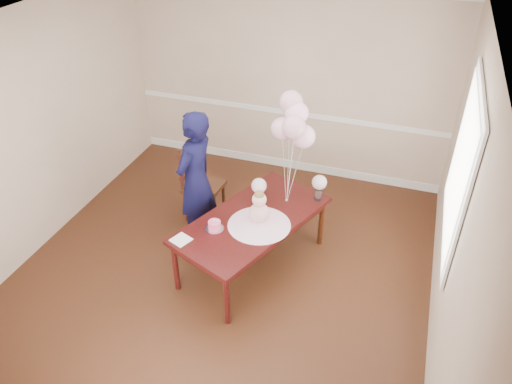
% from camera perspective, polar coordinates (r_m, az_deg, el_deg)
% --- Properties ---
extents(floor, '(4.50, 5.00, 0.00)m').
position_cam_1_polar(floor, '(5.72, -3.92, -9.33)').
color(floor, black).
rests_on(floor, ground).
extents(ceiling, '(4.50, 5.00, 0.02)m').
position_cam_1_polar(ceiling, '(4.34, -5.35, 17.57)').
color(ceiling, white).
rests_on(ceiling, wall_back).
extents(wall_back, '(4.50, 0.02, 2.70)m').
position_cam_1_polar(wall_back, '(7.02, 3.53, 12.47)').
color(wall_back, tan).
rests_on(wall_back, floor).
extents(wall_left, '(0.02, 5.00, 2.70)m').
position_cam_1_polar(wall_left, '(6.06, -24.65, 5.67)').
color(wall_left, tan).
rests_on(wall_left, floor).
extents(wall_right, '(0.02, 5.00, 2.70)m').
position_cam_1_polar(wall_right, '(4.62, 22.18, -2.67)').
color(wall_right, tan).
rests_on(wall_right, floor).
extents(chair_rail_trim, '(4.50, 0.02, 0.07)m').
position_cam_1_polar(chair_rail_trim, '(7.19, 3.38, 9.10)').
color(chair_rail_trim, white).
rests_on(chair_rail_trim, wall_back).
extents(baseboard_trim, '(4.50, 0.02, 0.12)m').
position_cam_1_polar(baseboard_trim, '(7.58, 3.17, 3.33)').
color(baseboard_trim, white).
rests_on(baseboard_trim, floor).
extents(window_frame, '(0.02, 1.66, 1.56)m').
position_cam_1_polar(window_frame, '(4.94, 22.44, 2.55)').
color(window_frame, white).
rests_on(window_frame, wall_right).
extents(window_blinds, '(0.01, 1.50, 1.40)m').
position_cam_1_polar(window_blinds, '(4.94, 22.24, 2.58)').
color(window_blinds, silver).
rests_on(window_blinds, wall_right).
extents(dining_table_top, '(1.48, 1.98, 0.04)m').
position_cam_1_polar(dining_table_top, '(5.42, -0.41, -3.19)').
color(dining_table_top, black).
rests_on(dining_table_top, table_leg_fl).
extents(table_apron, '(1.36, 1.86, 0.09)m').
position_cam_1_polar(table_apron, '(5.46, -0.41, -3.74)').
color(table_apron, black).
rests_on(table_apron, table_leg_fl).
extents(table_leg_fl, '(0.08, 0.08, 0.62)m').
position_cam_1_polar(table_leg_fl, '(5.41, -9.18, -8.40)').
color(table_leg_fl, black).
rests_on(table_leg_fl, floor).
extents(table_leg_fr, '(0.08, 0.08, 0.62)m').
position_cam_1_polar(table_leg_fr, '(5.00, -3.35, -12.25)').
color(table_leg_fr, black).
rests_on(table_leg_fr, floor).
extents(table_leg_bl, '(0.08, 0.08, 0.62)m').
position_cam_1_polar(table_leg_bl, '(6.32, 1.88, -0.85)').
color(table_leg_bl, black).
rests_on(table_leg_bl, floor).
extents(table_leg_br, '(0.08, 0.08, 0.62)m').
position_cam_1_polar(table_leg_br, '(5.97, 7.47, -3.50)').
color(table_leg_br, black).
rests_on(table_leg_br, floor).
extents(baby_skirt, '(0.88, 0.88, 0.09)m').
position_cam_1_polar(baby_skirt, '(5.28, 0.36, -3.40)').
color(baby_skirt, '#FFBBD5').
rests_on(baby_skirt, dining_table_top).
extents(baby_torso, '(0.21, 0.21, 0.21)m').
position_cam_1_polar(baby_torso, '(5.21, 0.37, -2.39)').
color(baby_torso, pink).
rests_on(baby_torso, baby_skirt).
extents(baby_head, '(0.15, 0.15, 0.15)m').
position_cam_1_polar(baby_head, '(5.11, 0.37, -0.87)').
color(baby_head, beige).
rests_on(baby_head, baby_torso).
extents(baby_hair, '(0.11, 0.11, 0.11)m').
position_cam_1_polar(baby_hair, '(5.08, 0.38, -0.38)').
color(baby_hair, brown).
rests_on(baby_hair, baby_head).
extents(cake_platter, '(0.25, 0.25, 0.01)m').
position_cam_1_polar(cake_platter, '(5.27, -4.73, -4.20)').
color(cake_platter, silver).
rests_on(cake_platter, dining_table_top).
extents(birthday_cake, '(0.17, 0.17, 0.09)m').
position_cam_1_polar(birthday_cake, '(5.24, -4.76, -3.78)').
color(birthday_cake, '#FF5082').
rests_on(birthday_cake, cake_platter).
extents(cake_flower_a, '(0.03, 0.03, 0.03)m').
position_cam_1_polar(cake_flower_a, '(5.21, -4.79, -3.28)').
color(cake_flower_a, white).
rests_on(cake_flower_a, birthday_cake).
extents(cake_flower_b, '(0.03, 0.03, 0.03)m').
position_cam_1_polar(cake_flower_b, '(5.20, -4.44, -3.31)').
color(cake_flower_b, white).
rests_on(cake_flower_b, birthday_cake).
extents(rose_vase_near, '(0.12, 0.12, 0.14)m').
position_cam_1_polar(rose_vase_near, '(5.60, 0.33, -0.64)').
color(rose_vase_near, white).
rests_on(rose_vase_near, dining_table_top).
extents(roses_near, '(0.17, 0.17, 0.17)m').
position_cam_1_polar(roses_near, '(5.51, 0.34, 0.73)').
color(roses_near, beige).
rests_on(roses_near, rose_vase_near).
extents(rose_vase_far, '(0.12, 0.12, 0.14)m').
position_cam_1_polar(rose_vase_far, '(5.70, 7.14, -0.25)').
color(rose_vase_far, silver).
rests_on(rose_vase_far, dining_table_top).
extents(roses_far, '(0.17, 0.17, 0.17)m').
position_cam_1_polar(roses_far, '(5.61, 7.25, 1.10)').
color(roses_far, beige).
rests_on(roses_far, rose_vase_far).
extents(napkin, '(0.23, 0.23, 0.01)m').
position_cam_1_polar(napkin, '(5.17, -8.56, -5.42)').
color(napkin, white).
rests_on(napkin, dining_table_top).
extents(balloon_weight, '(0.05, 0.05, 0.02)m').
position_cam_1_polar(balloon_weight, '(5.66, 3.50, -1.01)').
color(balloon_weight, silver).
rests_on(balloon_weight, dining_table_top).
extents(balloon_a, '(0.25, 0.25, 0.25)m').
position_cam_1_polar(balloon_a, '(5.26, 3.05, 7.23)').
color(balloon_a, '#E8A4BD').
rests_on(balloon_a, balloon_ribbon_a).
extents(balloon_b, '(0.25, 0.25, 0.25)m').
position_cam_1_polar(balloon_b, '(5.09, 4.37, 7.36)').
color(balloon_b, '#DC9CB2').
rests_on(balloon_b, balloon_ribbon_b).
extents(balloon_c, '(0.25, 0.25, 0.25)m').
position_cam_1_polar(balloon_c, '(5.19, 4.66, 8.96)').
color(balloon_c, '#FFB4D6').
rests_on(balloon_c, balloon_ribbon_c).
extents(balloon_d, '(0.25, 0.25, 0.25)m').
position_cam_1_polar(balloon_d, '(5.21, 4.03, 10.19)').
color(balloon_d, '#DD9CAC').
rests_on(balloon_d, balloon_ribbon_d).
extents(balloon_e, '(0.25, 0.25, 0.25)m').
position_cam_1_polar(balloon_e, '(5.21, 5.46, 6.33)').
color(balloon_e, '#FFB4D5').
rests_on(balloon_e, balloon_ribbon_e).
extents(balloon_ribbon_a, '(0.08, 0.03, 0.74)m').
position_cam_1_polar(balloon_ribbon_a, '(5.48, 3.26, 2.36)').
color(balloon_ribbon_a, white).
rests_on(balloon_ribbon_a, balloon_weight).
extents(balloon_ribbon_b, '(0.07, 0.08, 0.83)m').
position_cam_1_polar(balloon_ribbon_b, '(5.40, 3.88, 2.35)').
color(balloon_ribbon_b, silver).
rests_on(balloon_ribbon_b, balloon_weight).
extents(balloon_ribbon_c, '(0.05, 0.07, 0.92)m').
position_cam_1_polar(balloon_ribbon_c, '(5.44, 4.02, 3.15)').
color(balloon_ribbon_c, white).
rests_on(balloon_ribbon_c, balloon_weight).
extents(balloon_ribbon_d, '(0.04, 0.11, 1.01)m').
position_cam_1_polar(balloon_ribbon_d, '(5.44, 3.73, 3.75)').
color(balloon_ribbon_d, white).
rests_on(balloon_ribbon_d, balloon_weight).
extents(balloon_ribbon_e, '(0.14, 0.02, 0.69)m').
position_cam_1_polar(balloon_ribbon_e, '(5.46, 4.41, 1.91)').
color(balloon_ribbon_e, white).
rests_on(balloon_ribbon_e, balloon_weight).
extents(dining_chair_seat, '(0.47, 0.47, 0.05)m').
position_cam_1_polar(dining_chair_seat, '(6.33, -6.00, 0.61)').
color(dining_chair_seat, '#371B0F').
rests_on(dining_chair_seat, chair_leg_fl).
extents(chair_leg_fl, '(0.04, 0.04, 0.43)m').
position_cam_1_polar(chair_leg_fl, '(6.41, -8.07, -1.64)').
color(chair_leg_fl, '#3B1410').
rests_on(chair_leg_fl, floor).
extents(chair_leg_fr, '(0.04, 0.04, 0.43)m').
position_cam_1_polar(chair_leg_fr, '(6.26, -5.18, -2.40)').
color(chair_leg_fr, '#35170E').
rests_on(chair_leg_fr, floor).
extents(chair_leg_bl, '(0.04, 0.04, 0.43)m').
position_cam_1_polar(chair_leg_bl, '(6.67, -6.53, 0.03)').
color(chair_leg_bl, '#33160D').
rests_on(chair_leg_bl, floor).
extents(chair_leg_br, '(0.04, 0.04, 0.43)m').
position_cam_1_polar(chair_leg_br, '(6.52, -3.72, -0.66)').
color(chair_leg_br, '#35180E').
rests_on(chair_leg_br, floor).
extents(chair_back_post_l, '(0.04, 0.04, 0.57)m').
position_cam_1_polar(chair_back_post_l, '(6.13, -8.62, 2.44)').
color(chair_back_post_l, '#3B1710').
rests_on(chair_back_post_l, dining_chair_seat).
extents(chair_back_post_r, '(0.04, 0.04, 0.57)m').
position_cam_1_polar(chair_back_post_r, '(6.40, -6.99, 4.02)').
color(chair_back_post_r, '#33110D').
rests_on(chair_back_post_r, dining_chair_seat).
extents(chair_slat_low, '(0.06, 0.41, 0.05)m').
position_cam_1_polar(chair_slat_low, '(6.33, -7.71, 2.30)').
color(chair_slat_low, '#39120F').
rests_on(chair_slat_low, dining_chair_seat).
extents(chair_slat_mid, '(0.06, 0.41, 0.05)m').
position_cam_1_polar(chair_slat_mid, '(6.24, -7.82, 3.56)').
color(chair_slat_mid, '#371D0F').
rests_on(chair_slat_mid, dining_chair_seat).
extents(chair_slat_top, '(0.06, 0.41, 0.05)m').
position_cam_1_polar(chair_slat_top, '(6.16, -7.93, 4.86)').
color(chair_slat_top, '#34190E').
rests_on(chair_slat_top, dining_chair_seat).
extents(woman, '(0.50, 0.67, 1.70)m').
position_cam_1_polar(woman, '(5.74, -6.91, 1.35)').
color(woman, black).
rests_on(woman, floor).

